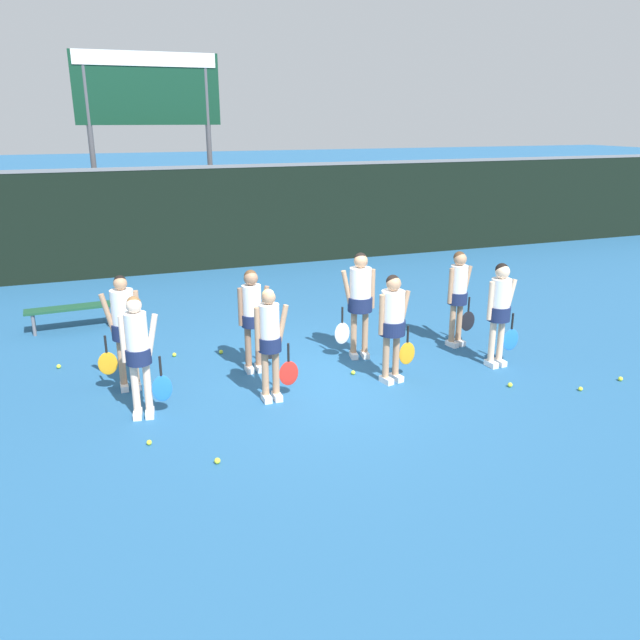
{
  "coord_description": "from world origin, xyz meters",
  "views": [
    {
      "loc": [
        -3.08,
        -8.38,
        3.81
      ],
      "look_at": [
        0.02,
        0.01,
        0.91
      ],
      "focal_mm": 35.0,
      "sensor_mm": 36.0,
      "label": 1
    }
  ],
  "objects": [
    {
      "name": "tennis_ball_2",
      "position": [
        2.53,
        -1.37,
        0.04
      ],
      "size": [
        0.07,
        0.07,
        0.07
      ],
      "primitive_type": "sphere",
      "color": "#CCE033",
      "rests_on": "ground_plane"
    },
    {
      "name": "player_5",
      "position": [
        -0.88,
        0.58,
        0.96
      ],
      "size": [
        0.62,
        0.34,
        1.63
      ],
      "rotation": [
        0.0,
        0.0,
        -0.02
      ],
      "color": "#8C664C",
      "rests_on": "ground_plane"
    },
    {
      "name": "player_7",
      "position": [
        2.74,
        0.49,
        0.99
      ],
      "size": [
        0.62,
        0.34,
        1.68
      ],
      "rotation": [
        0.0,
        0.0,
        0.2
      ],
      "color": "tan",
      "rests_on": "ground_plane"
    },
    {
      "name": "player_3",
      "position": [
        2.84,
        -0.55,
        1.0
      ],
      "size": [
        0.65,
        0.36,
        1.69
      ],
      "rotation": [
        0.0,
        0.0,
        0.07
      ],
      "color": "beige",
      "rests_on": "ground_plane"
    },
    {
      "name": "player_6",
      "position": [
        0.92,
        0.55,
        1.06
      ],
      "size": [
        0.67,
        0.4,
        1.77
      ],
      "rotation": [
        0.0,
        0.0,
        -0.19
      ],
      "color": "tan",
      "rests_on": "ground_plane"
    },
    {
      "name": "player_1",
      "position": [
        -0.91,
        -0.54,
        0.93
      ],
      "size": [
        0.61,
        0.32,
        1.62
      ],
      "rotation": [
        0.0,
        0.0,
        0.0
      ],
      "color": "tan",
      "rests_on": "ground_plane"
    },
    {
      "name": "tennis_ball_3",
      "position": [
        2.28,
        1.57,
        0.03
      ],
      "size": [
        0.07,
        0.07,
        0.07
      ],
      "primitive_type": "sphere",
      "color": "#CCE033",
      "rests_on": "ground_plane"
    },
    {
      "name": "player_4",
      "position": [
        -2.78,
        0.55,
        1.01
      ],
      "size": [
        0.65,
        0.38,
        1.71
      ],
      "rotation": [
        0.0,
        0.0,
        0.0
      ],
      "color": "tan",
      "rests_on": "ground_plane"
    },
    {
      "name": "tennis_ball_8",
      "position": [
        -3.79,
        1.74,
        0.03
      ],
      "size": [
        0.07,
        0.07,
        0.07
      ],
      "primitive_type": "sphere",
      "color": "#CCE033",
      "rests_on": "ground_plane"
    },
    {
      "name": "ground_plane",
      "position": [
        0.0,
        0.0,
        0.0
      ],
      "size": [
        140.0,
        140.0,
        0.0
      ],
      "primitive_type": "plane",
      "color": "#235684"
    },
    {
      "name": "tennis_ball_5",
      "position": [
        4.25,
        -1.77,
        0.03
      ],
      "size": [
        0.07,
        0.07,
        0.07
      ],
      "primitive_type": "sphere",
      "color": "#CCE033",
      "rests_on": "ground_plane"
    },
    {
      "name": "tennis_ball_7",
      "position": [
        -1.99,
        1.63,
        0.03
      ],
      "size": [
        0.07,
        0.07,
        0.07
      ],
      "primitive_type": "sphere",
      "color": "#CCE033",
      "rests_on": "ground_plane"
    },
    {
      "name": "bench_courtside",
      "position": [
        -3.6,
        3.76,
        0.38
      ],
      "size": [
        1.63,
        0.45,
        0.44
      ],
      "rotation": [
        0.0,
        0.0,
        0.06
      ],
      "color": "#19472D",
      "rests_on": "ground_plane"
    },
    {
      "name": "tennis_ball_4",
      "position": [
        -1.22,
        1.49,
        0.03
      ],
      "size": [
        0.07,
        0.07,
        0.07
      ],
      "primitive_type": "sphere",
      "color": "#CCE033",
      "rests_on": "ground_plane"
    },
    {
      "name": "player_2",
      "position": [
        0.97,
        -0.54,
        0.99
      ],
      "size": [
        0.66,
        0.4,
        1.66
      ],
      "rotation": [
        0.0,
        0.0,
        0.2
      ],
      "color": "tan",
      "rests_on": "ground_plane"
    },
    {
      "name": "tennis_ball_9",
      "position": [
        3.42,
        -1.84,
        0.03
      ],
      "size": [
        0.06,
        0.06,
        0.06
      ],
      "primitive_type": "sphere",
      "color": "#CCE033",
      "rests_on": "ground_plane"
    },
    {
      "name": "tennis_ball_6",
      "position": [
        -2.69,
        -1.28,
        0.03
      ],
      "size": [
        0.06,
        0.06,
        0.06
      ],
      "primitive_type": "sphere",
      "color": "#CCE033",
      "rests_on": "ground_plane"
    },
    {
      "name": "tennis_ball_1",
      "position": [
        0.53,
        -0.12,
        0.03
      ],
      "size": [
        0.07,
        0.07,
        0.07
      ],
      "primitive_type": "sphere",
      "color": "#CCE033",
      "rests_on": "ground_plane"
    },
    {
      "name": "tennis_ball_0",
      "position": [
        -1.99,
        -2.01,
        0.04
      ],
      "size": [
        0.07,
        0.07,
        0.07
      ],
      "primitive_type": "sphere",
      "color": "#CCE033",
      "rests_on": "ground_plane"
    },
    {
      "name": "scoreboard",
      "position": [
        -1.31,
        9.25,
        4.19
      ],
      "size": [
        3.7,
        0.15,
        5.44
      ],
      "color": "#515156",
      "rests_on": "ground_plane"
    },
    {
      "name": "player_0",
      "position": [
        -2.66,
        -0.45,
        0.97
      ],
      "size": [
        0.6,
        0.33,
        1.67
      ],
      "rotation": [
        0.0,
        0.0,
        -0.14
      ],
      "color": "beige",
      "rests_on": "ground_plane"
    },
    {
      "name": "fence_windscreen",
      "position": [
        0.0,
        7.74,
        1.36
      ],
      "size": [
        60.0,
        0.08,
        2.69
      ],
      "color": "black",
      "rests_on": "ground_plane"
    }
  ]
}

